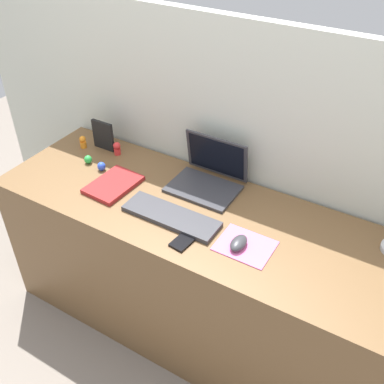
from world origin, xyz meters
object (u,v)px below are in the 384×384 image
(laptop, at_px, (209,174))
(toy_figurine_red, at_px, (117,148))
(toy_figurine_orange, at_px, (83,142))
(mouse, at_px, (239,243))
(notebook_pad, at_px, (113,185))
(cell_phone, at_px, (185,239))
(toy_figurine_blue, at_px, (101,166))
(keyboard, at_px, (171,216))
(toy_figurine_green, at_px, (88,159))
(picture_frame, at_px, (103,135))

(laptop, distance_m, toy_figurine_red, 0.51)
(laptop, distance_m, toy_figurine_orange, 0.70)
(laptop, bearing_deg, mouse, -45.48)
(notebook_pad, xyz_separation_m, toy_figurine_red, (-0.15, 0.22, 0.02))
(mouse, distance_m, cell_phone, 0.20)
(toy_figurine_orange, xyz_separation_m, toy_figurine_blue, (0.21, -0.11, -0.01))
(keyboard, distance_m, toy_figurine_blue, 0.49)
(cell_phone, distance_m, toy_figurine_red, 0.71)
(laptop, xyz_separation_m, mouse, (0.29, -0.30, -0.03))
(laptop, distance_m, toy_figurine_green, 0.60)
(cell_phone, relative_size, toy_figurine_red, 1.94)
(mouse, bearing_deg, keyboard, 177.78)
(laptop, bearing_deg, picture_frame, -179.81)
(keyboard, bearing_deg, mouse, -2.22)
(notebook_pad, bearing_deg, laptop, 36.28)
(toy_figurine_green, bearing_deg, notebook_pad, -21.54)
(picture_frame, height_order, toy_figurine_orange, picture_frame)
(mouse, relative_size, cell_phone, 0.75)
(mouse, bearing_deg, toy_figurine_green, 170.12)
(notebook_pad, height_order, picture_frame, picture_frame)
(mouse, bearing_deg, toy_figurine_blue, 169.95)
(cell_phone, xyz_separation_m, picture_frame, (-0.70, 0.37, 0.07))
(cell_phone, height_order, picture_frame, picture_frame)
(keyboard, distance_m, toy_figurine_orange, 0.72)
(mouse, xyz_separation_m, cell_phone, (-0.19, -0.07, -0.02))
(laptop, distance_m, keyboard, 0.29)
(toy_figurine_orange, bearing_deg, toy_figurine_green, -39.76)
(notebook_pad, distance_m, picture_frame, 0.34)
(picture_frame, height_order, toy_figurine_blue, picture_frame)
(laptop, xyz_separation_m, toy_figurine_blue, (-0.49, -0.16, -0.03))
(notebook_pad, bearing_deg, toy_figurine_green, 161.41)
(toy_figurine_green, bearing_deg, keyboard, -13.96)
(laptop, height_order, toy_figurine_green, laptop)
(notebook_pad, xyz_separation_m, picture_frame, (-0.24, 0.23, 0.06))
(picture_frame, distance_m, toy_figurine_blue, 0.20)
(toy_figurine_orange, bearing_deg, keyboard, -19.30)
(cell_phone, bearing_deg, toy_figurine_blue, 167.04)
(cell_phone, distance_m, notebook_pad, 0.48)
(laptop, distance_m, notebook_pad, 0.43)
(toy_figurine_green, distance_m, toy_figurine_blue, 0.10)
(cell_phone, bearing_deg, notebook_pad, 170.21)
(laptop, relative_size, cell_phone, 2.34)
(laptop, relative_size, picture_frame, 2.00)
(mouse, height_order, toy_figurine_red, toy_figurine_red)
(keyboard, height_order, picture_frame, picture_frame)
(picture_frame, bearing_deg, mouse, -18.35)
(toy_figurine_green, height_order, toy_figurine_red, toy_figurine_red)
(toy_figurine_blue, bearing_deg, keyboard, -15.04)
(keyboard, xyz_separation_m, picture_frame, (-0.58, 0.28, 0.06))
(toy_figurine_green, relative_size, toy_figurine_red, 0.62)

